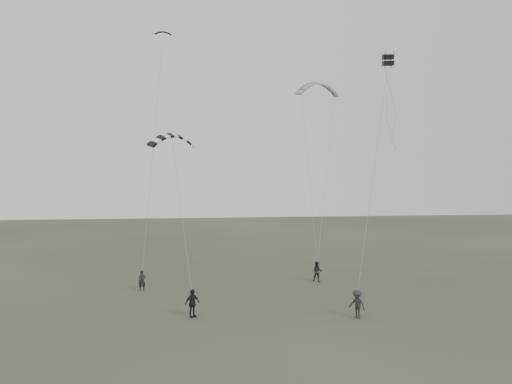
{
  "coord_description": "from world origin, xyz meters",
  "views": [
    {
      "loc": [
        -4.29,
        -30.16,
        8.65
      ],
      "look_at": [
        0.39,
        6.25,
        7.37
      ],
      "focal_mm": 35.0,
      "sensor_mm": 36.0,
      "label": 1
    }
  ],
  "objects": [
    {
      "name": "kite_dark_small",
      "position": [
        -6.63,
        12.63,
        20.59
      ],
      "size": [
        1.42,
        0.65,
        0.59
      ],
      "primitive_type": null,
      "rotation": [
        0.35,
        0.0,
        0.07
      ],
      "color": "black",
      "rests_on": "flyer_left"
    },
    {
      "name": "ground",
      "position": [
        0.0,
        0.0,
        0.0
      ],
      "size": [
        140.0,
        140.0,
        0.0
      ],
      "primitive_type": "plane",
      "color": "#303927",
      "rests_on": "ground"
    },
    {
      "name": "kite_box",
      "position": [
        9.47,
        3.81,
        16.72
      ],
      "size": [
        0.85,
        0.92,
        0.84
      ],
      "primitive_type": null,
      "rotation": [
        0.13,
        0.0,
        -0.17
      ],
      "color": "black",
      "rests_on": "flyer_far"
    },
    {
      "name": "flyer_center",
      "position": [
        -4.31,
        0.01,
        0.86
      ],
      "size": [
        1.07,
        0.9,
        1.71
      ],
      "primitive_type": "imported",
      "rotation": [
        0.0,
        0.0,
        0.59
      ],
      "color": "black",
      "rests_on": "ground"
    },
    {
      "name": "flyer_left",
      "position": [
        -8.0,
        7.39,
        0.76
      ],
      "size": [
        0.58,
        0.4,
        1.52
      ],
      "primitive_type": "imported",
      "rotation": [
        0.0,
        0.0,
        0.06
      ],
      "color": "black",
      "rests_on": "ground"
    },
    {
      "name": "kite_striped",
      "position": [
        -5.62,
        5.02,
        11.38
      ],
      "size": [
        3.51,
        2.43,
        1.47
      ],
      "primitive_type": null,
      "rotation": [
        0.32,
        0.0,
        0.42
      ],
      "color": "black",
      "rests_on": "flyer_center"
    },
    {
      "name": "flyer_right",
      "position": [
        5.73,
        8.85,
        0.82
      ],
      "size": [
        0.94,
        0.82,
        1.64
      ],
      "primitive_type": "imported",
      "rotation": [
        0.0,
        0.0,
        -0.28
      ],
      "color": "black",
      "rests_on": "ground"
    },
    {
      "name": "flyer_far",
      "position": [
        5.56,
        -1.41,
        0.85
      ],
      "size": [
        1.16,
        1.27,
        1.71
      ],
      "primitive_type": "imported",
      "rotation": [
        0.0,
        0.0,
        -0.95
      ],
      "color": "#27272C",
      "rests_on": "ground"
    },
    {
      "name": "kite_pale_large",
      "position": [
        6.96,
        13.68,
        16.8
      ],
      "size": [
        4.21,
        2.1,
        1.81
      ],
      "primitive_type": null,
      "rotation": [
        0.22,
        0.0,
        0.22
      ],
      "color": "#999C9E",
      "rests_on": "flyer_right"
    }
  ]
}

